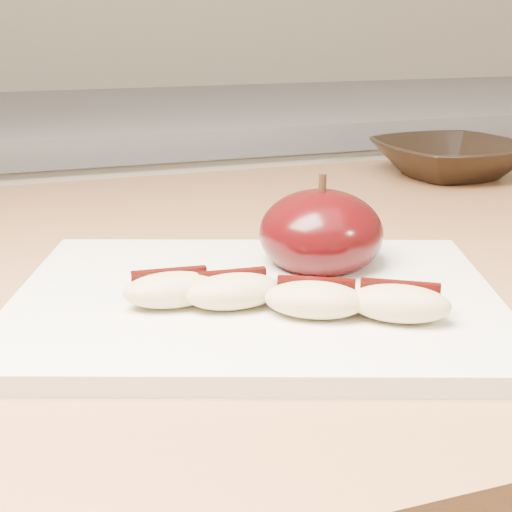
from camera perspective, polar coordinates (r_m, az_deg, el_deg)
name	(u,v)px	position (r m, az deg, el deg)	size (l,w,h in m)	color
back_cabinet	(92,364)	(1.37, -12.98, -8.40)	(2.40, 0.62, 0.94)	silver
cutting_board	(256,301)	(0.47, 0.00, -3.63)	(0.31, 0.23, 0.01)	silver
apple_half	(321,233)	(0.52, 5.22, 1.83)	(0.10, 0.10, 0.07)	black
apple_wedge_a	(172,289)	(0.44, -6.76, -2.65)	(0.06, 0.03, 0.02)	tan
apple_wedge_b	(233,291)	(0.44, -1.86, -2.79)	(0.06, 0.03, 0.02)	tan
apple_wedge_c	(315,299)	(0.43, 4.72, -3.46)	(0.07, 0.05, 0.02)	tan
apple_wedge_d	(399,303)	(0.43, 11.38, -3.69)	(0.07, 0.06, 0.02)	tan
bowl	(450,159)	(0.89, 15.24, 7.52)	(0.17, 0.17, 0.04)	black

